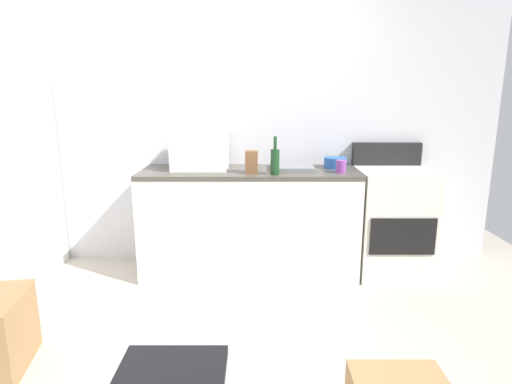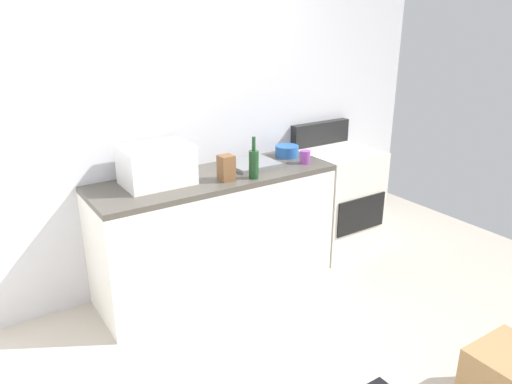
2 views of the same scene
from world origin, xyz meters
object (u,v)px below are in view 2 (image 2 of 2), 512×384
(mixing_bowl, at_px, (287,151))
(stove_oven, at_px, (336,198))
(wine_bottle, at_px, (254,163))
(microwave, at_px, (157,165))
(coffee_mug, at_px, (305,157))
(knife_block, at_px, (226,168))

(mixing_bowl, bearing_deg, stove_oven, -12.30)
(wine_bottle, bearing_deg, microwave, 156.99)
(microwave, bearing_deg, coffee_mug, -8.70)
(knife_block, bearing_deg, microwave, 155.82)
(knife_block, bearing_deg, wine_bottle, -20.18)
(coffee_mug, relative_size, mixing_bowl, 0.53)
(microwave, bearing_deg, knife_block, -24.18)
(coffee_mug, bearing_deg, microwave, 171.30)
(microwave, bearing_deg, stove_oven, -1.70)
(stove_oven, relative_size, microwave, 2.39)
(coffee_mug, height_order, knife_block, knife_block)
(stove_oven, xyz_separation_m, wine_bottle, (-1.01, -0.21, 0.54))
(coffee_mug, distance_m, mixing_bowl, 0.23)
(wine_bottle, distance_m, coffee_mug, 0.55)
(microwave, height_order, wine_bottle, wine_bottle)
(stove_oven, height_order, knife_block, stove_oven)
(microwave, height_order, mixing_bowl, microwave)
(stove_oven, distance_m, microwave, 1.73)
(wine_bottle, xyz_separation_m, knife_block, (-0.18, 0.07, -0.02))
(stove_oven, bearing_deg, mixing_bowl, 167.70)
(microwave, relative_size, knife_block, 2.56)
(mixing_bowl, bearing_deg, knife_block, -160.69)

